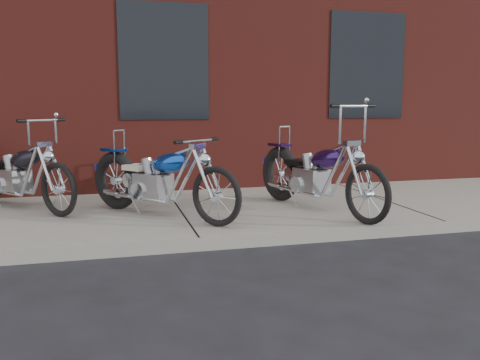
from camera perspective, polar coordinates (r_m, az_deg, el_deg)
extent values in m
plane|color=#2B2B32|center=(5.44, -4.57, -8.01)|extent=(120.00, 120.00, 0.00)
cube|color=gray|center=(6.86, -6.77, -3.91)|extent=(22.00, 3.00, 0.15)
cube|color=maroon|center=(13.39, -11.12, 18.94)|extent=(22.00, 10.00, 8.00)
torus|color=black|center=(7.24, 5.30, 0.57)|extent=(0.38, 0.80, 0.79)
torus|color=black|center=(5.97, 15.23, -1.79)|extent=(0.28, 0.71, 0.72)
cube|color=gray|center=(6.70, 8.89, -0.25)|extent=(0.42, 0.51, 0.33)
ellipsoid|color=#31185C|center=(6.43, 10.72, 2.21)|extent=(0.45, 0.66, 0.34)
cube|color=black|center=(6.89, 7.40, 1.88)|extent=(0.34, 0.37, 0.07)
cylinder|color=silver|center=(6.02, 14.39, 1.12)|extent=(0.13, 0.32, 0.59)
cylinder|color=silver|center=(6.07, 13.71, 8.12)|extent=(0.59, 0.21, 0.03)
cylinder|color=silver|center=(7.13, 5.77, 3.82)|extent=(0.03, 0.03, 0.53)
cylinder|color=silver|center=(6.99, 8.41, -1.06)|extent=(0.34, 0.97, 0.05)
torus|color=black|center=(6.84, -12.86, -0.16)|extent=(0.62, 0.69, 0.78)
torus|color=black|center=(5.71, -1.40, -2.02)|extent=(0.51, 0.58, 0.70)
cube|color=gray|center=(6.35, -8.69, -0.80)|extent=(0.51, 0.52, 0.32)
ellipsoid|color=blue|center=(6.10, -6.71, 1.83)|extent=(0.60, 0.63, 0.33)
cube|color=beige|center=(6.51, -10.51, 1.31)|extent=(0.39, 0.40, 0.06)
cylinder|color=silver|center=(5.75, -2.49, 0.90)|extent=(0.23, 0.27, 0.58)
cylinder|color=silver|center=(5.79, -3.57, 4.41)|extent=(0.47, 0.41, 0.03)
cylinder|color=silver|center=(6.73, -12.49, 3.23)|extent=(0.03, 0.03, 0.52)
cylinder|color=silver|center=(6.63, -9.36, -1.65)|extent=(0.67, 0.78, 0.05)
torus|color=black|center=(6.57, -18.90, -1.14)|extent=(0.50, 0.57, 0.69)
cube|color=gray|center=(7.38, -23.42, -0.16)|extent=(0.50, 0.52, 0.32)
ellipsoid|color=black|center=(7.09, -22.31, 2.09)|extent=(0.59, 0.62, 0.33)
cube|color=black|center=(7.59, -24.60, 1.61)|extent=(0.39, 0.39, 0.06)
cylinder|color=silver|center=(6.64, -19.69, 1.34)|extent=(0.23, 0.26, 0.57)
cylinder|color=silver|center=(6.70, -20.59, 6.30)|extent=(0.47, 0.40, 0.03)
cylinder|color=silver|center=(7.66, -23.46, -0.91)|extent=(0.66, 0.76, 0.05)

